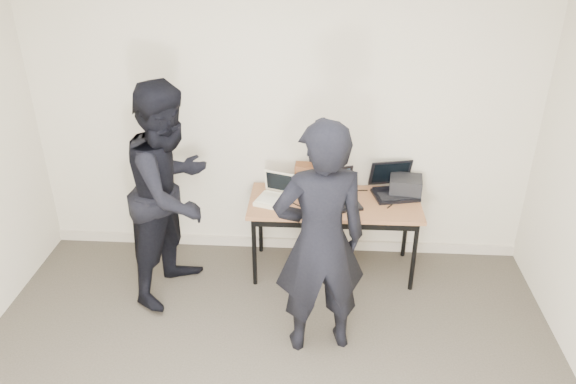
# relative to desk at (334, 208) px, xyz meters

# --- Properties ---
(room) EXTENTS (4.60, 4.60, 2.80)m
(room) POSITION_rel_desk_xyz_m (-0.49, -1.88, 0.69)
(room) COLOR #433C33
(room) RESTS_ON ground
(desk) EXTENTS (1.50, 0.66, 0.72)m
(desk) POSITION_rel_desk_xyz_m (0.00, 0.00, 0.00)
(desk) COLOR brown
(desk) RESTS_ON ground
(laptop_beige) EXTENTS (0.37, 0.37, 0.24)m
(laptop_beige) POSITION_rel_desk_xyz_m (-0.52, -0.02, 0.11)
(laptop_beige) COLOR beige
(laptop_beige) RESTS_ON desk
(laptop_center) EXTENTS (0.48, 0.47, 0.29)m
(laptop_center) POSITION_rel_desk_xyz_m (-0.00, -0.00, 0.13)
(laptop_center) COLOR black
(laptop_center) RESTS_ON desk
(laptop_right) EXTENTS (0.45, 0.44, 0.28)m
(laptop_right) POSITION_rel_desk_xyz_m (0.53, 0.20, 0.12)
(laptop_right) COLOR black
(laptop_right) RESTS_ON desk
(leather_satchel) EXTENTS (0.36, 0.19, 0.25)m
(leather_satchel) POSITION_rel_desk_xyz_m (-0.18, 0.23, 0.19)
(leather_satchel) COLOR brown
(leather_satchel) RESTS_ON desk
(tissue) EXTENTS (0.14, 0.11, 0.08)m
(tissue) POSITION_rel_desk_xyz_m (-0.15, 0.23, 0.34)
(tissue) COLOR white
(tissue) RESTS_ON leather_satchel
(equipment_box) EXTENTS (0.31, 0.27, 0.16)m
(equipment_box) POSITION_rel_desk_xyz_m (0.63, 0.19, 0.14)
(equipment_box) COLOR black
(equipment_box) RESTS_ON desk
(power_brick) EXTENTS (0.08, 0.06, 0.03)m
(power_brick) POSITION_rel_desk_xyz_m (-0.22, -0.17, 0.07)
(power_brick) COLOR black
(power_brick) RESTS_ON desk
(cables) EXTENTS (1.16, 0.43, 0.01)m
(cables) POSITION_rel_desk_xyz_m (0.04, 0.03, 0.06)
(cables) COLOR silver
(cables) RESTS_ON desk
(person_typist) EXTENTS (0.76, 0.58, 1.85)m
(person_typist) POSITION_rel_desk_xyz_m (-0.12, -0.97, 0.26)
(person_typist) COLOR black
(person_typist) RESTS_ON ground
(person_observer) EXTENTS (0.98, 1.10, 1.88)m
(person_observer) POSITION_rel_desk_xyz_m (-1.34, -0.32, 0.28)
(person_observer) COLOR black
(person_observer) RESTS_ON ground
(baseboard) EXTENTS (4.50, 0.03, 0.10)m
(baseboard) POSITION_rel_desk_xyz_m (-0.49, 0.35, -0.61)
(baseboard) COLOR #C1B5A0
(baseboard) RESTS_ON ground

